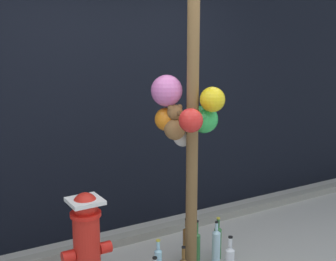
% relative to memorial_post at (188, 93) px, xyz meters
% --- Properties ---
extents(building_wall, '(10.00, 0.20, 3.28)m').
position_rel_memorial_post_xyz_m(building_wall, '(-0.15, 1.22, 0.11)').
color(building_wall, black).
rests_on(building_wall, ground_plane).
extents(curb_strip, '(8.00, 0.12, 0.08)m').
position_rel_memorial_post_xyz_m(curb_strip, '(-0.15, 0.78, -1.49)').
color(curb_strip, gray).
rests_on(curb_strip, ground_plane).
extents(memorial_post, '(0.56, 0.50, 2.75)m').
position_rel_memorial_post_xyz_m(memorial_post, '(0.00, 0.00, 0.00)').
color(memorial_post, brown).
rests_on(memorial_post, ground_plane).
extents(fire_hydrant, '(0.38, 0.25, 0.83)m').
position_rel_memorial_post_xyz_m(fire_hydrant, '(-0.82, 0.11, -1.10)').
color(fire_hydrant, red).
rests_on(fire_hydrant, ground_plane).
extents(bottle_0, '(0.07, 0.07, 0.34)m').
position_rel_memorial_post_xyz_m(bottle_0, '(0.23, 0.25, -1.39)').
color(bottle_0, '#93CCE0').
rests_on(bottle_0, ground_plane).
extents(bottle_3, '(0.07, 0.07, 0.40)m').
position_rel_memorial_post_xyz_m(bottle_3, '(0.12, 0.18, -1.36)').
color(bottle_3, brown).
rests_on(bottle_3, ground_plane).
extents(bottle_4, '(0.06, 0.06, 0.43)m').
position_rel_memorial_post_xyz_m(bottle_4, '(0.13, 0.04, -1.35)').
color(bottle_4, '#337038').
rests_on(bottle_4, ground_plane).
extents(bottle_7, '(0.07, 0.07, 0.40)m').
position_rel_memorial_post_xyz_m(bottle_7, '(0.30, -0.01, -1.36)').
color(bottle_7, '#B2DBEA').
rests_on(bottle_7, ground_plane).
extents(bottle_8, '(0.07, 0.07, 0.39)m').
position_rel_memorial_post_xyz_m(bottle_8, '(0.38, 0.07, -1.37)').
color(bottle_8, '#337038').
rests_on(bottle_8, ground_plane).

